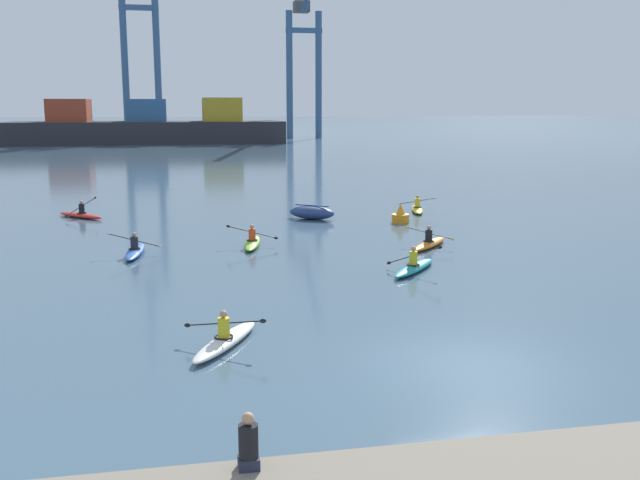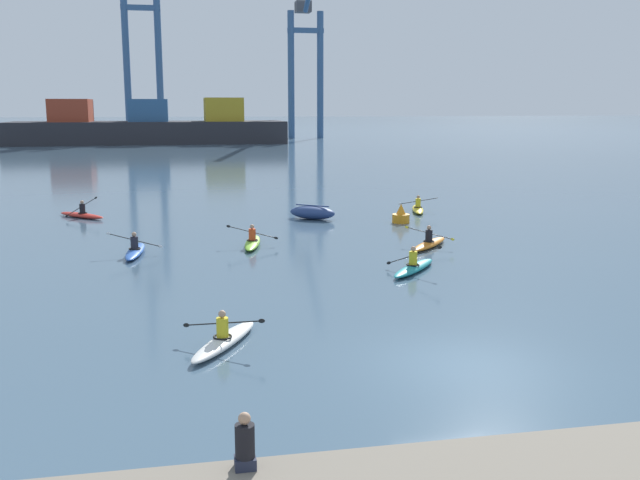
% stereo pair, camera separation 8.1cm
% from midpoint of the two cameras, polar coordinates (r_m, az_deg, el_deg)
% --- Properties ---
extents(ground_plane, '(800.00, 800.00, 0.00)m').
position_cam_midpoint_polar(ground_plane, '(17.32, 11.09, -9.67)').
color(ground_plane, '#425B70').
extents(container_barge, '(43.20, 11.30, 7.26)m').
position_cam_midpoint_polar(container_barge, '(119.58, -13.36, 8.71)').
color(container_barge, '#28282D').
rests_on(container_barge, ground).
extents(gantry_crane_west, '(6.80, 15.76, 38.33)m').
position_cam_midpoint_polar(gantry_crane_west, '(134.50, -13.98, 15.51)').
color(gantry_crane_west, '#335684').
rests_on(gantry_crane_west, ground).
extents(gantry_crane_west_mid, '(6.69, 18.92, 32.71)m').
position_cam_midpoint_polar(gantry_crane_west_mid, '(135.86, -1.08, 14.90)').
color(gantry_crane_west_mid, '#335684').
rests_on(gantry_crane_west_mid, ground).
extents(capsized_dinghy, '(2.74, 2.45, 0.76)m').
position_cam_midpoint_polar(capsized_dinghy, '(38.23, -0.55, 2.19)').
color(capsized_dinghy, navy).
rests_on(capsized_dinghy, ground).
extents(channel_buoy, '(0.90, 0.90, 1.00)m').
position_cam_midpoint_polar(channel_buoy, '(37.24, 6.51, 1.91)').
color(channel_buoy, orange).
rests_on(channel_buoy, ground).
extents(kayak_orange, '(2.66, 2.98, 0.95)m').
position_cam_midpoint_polar(kayak_orange, '(31.01, 8.76, -0.24)').
color(kayak_orange, orange).
rests_on(kayak_orange, ground).
extents(kayak_yellow, '(2.19, 3.44, 0.95)m').
position_cam_midpoint_polar(kayak_yellow, '(41.36, 7.84, 2.49)').
color(kayak_yellow, yellow).
rests_on(kayak_yellow, ground).
extents(kayak_red, '(2.85, 2.80, 1.07)m').
position_cam_midpoint_polar(kayak_red, '(40.80, -18.36, 1.93)').
color(kayak_red, red).
rests_on(kayak_red, ground).
extents(kayak_teal, '(2.66, 2.98, 1.08)m').
position_cam_midpoint_polar(kayak_teal, '(26.35, 7.55, -2.13)').
color(kayak_teal, teal).
rests_on(kayak_teal, ground).
extents(kayak_lime, '(2.21, 3.45, 0.95)m').
position_cam_midpoint_polar(kayak_lime, '(31.02, -5.31, -0.16)').
color(kayak_lime, '#7ABC2D').
rests_on(kayak_lime, ground).
extents(kayak_white, '(2.18, 3.26, 0.95)m').
position_cam_midpoint_polar(kayak_white, '(18.32, -7.49, -7.84)').
color(kayak_white, silver).
rests_on(kayak_white, ground).
extents(kayak_blue, '(2.22, 3.44, 0.97)m').
position_cam_midpoint_polar(kayak_blue, '(30.01, -14.41, -0.82)').
color(kayak_blue, '#2856B2').
rests_on(kayak_blue, ground).
extents(seated_onlooker, '(0.32, 0.30, 0.90)m').
position_cam_midpoint_polar(seated_onlooker, '(11.20, -5.77, -15.81)').
color(seated_onlooker, '#23283D').
rests_on(seated_onlooker, stone_quay).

